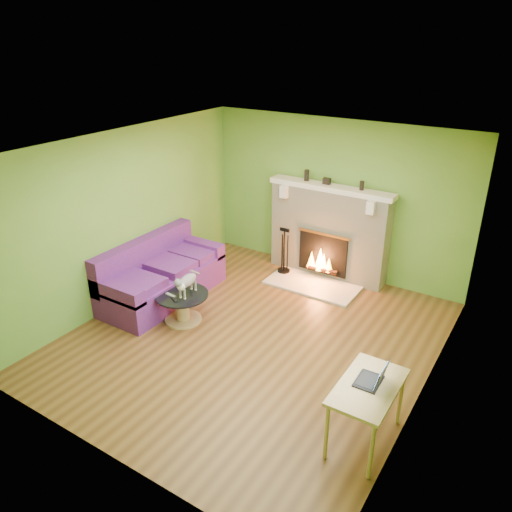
{
  "coord_description": "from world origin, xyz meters",
  "views": [
    {
      "loc": [
        3.11,
        -4.82,
        3.87
      ],
      "look_at": [
        -0.21,
        0.4,
        1.03
      ],
      "focal_mm": 35.0,
      "sensor_mm": 36.0,
      "label": 1
    }
  ],
  "objects_px": {
    "sofa": "(160,276)",
    "desk": "(368,392)",
    "cat": "(188,283)",
    "coffee_table": "(182,305)"
  },
  "relations": [
    {
      "from": "sofa",
      "to": "desk",
      "type": "height_order",
      "value": "sofa"
    },
    {
      "from": "desk",
      "to": "sofa",
      "type": "bearing_deg",
      "value": 163.06
    },
    {
      "from": "desk",
      "to": "cat",
      "type": "xyz_separation_m",
      "value": [
        -2.97,
        0.84,
        -0.01
      ]
    },
    {
      "from": "coffee_table",
      "to": "desk",
      "type": "relative_size",
      "value": 0.81
    },
    {
      "from": "sofa",
      "to": "coffee_table",
      "type": "xyz_separation_m",
      "value": [
        0.75,
        -0.37,
        -0.11
      ]
    },
    {
      "from": "coffee_table",
      "to": "desk",
      "type": "bearing_deg",
      "value": -14.53
    },
    {
      "from": "sofa",
      "to": "cat",
      "type": "xyz_separation_m",
      "value": [
        0.83,
        -0.32,
        0.25
      ]
    },
    {
      "from": "coffee_table",
      "to": "cat",
      "type": "height_order",
      "value": "cat"
    },
    {
      "from": "sofa",
      "to": "cat",
      "type": "relative_size",
      "value": 3.64
    },
    {
      "from": "coffee_table",
      "to": "cat",
      "type": "bearing_deg",
      "value": 32.01
    }
  ]
}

